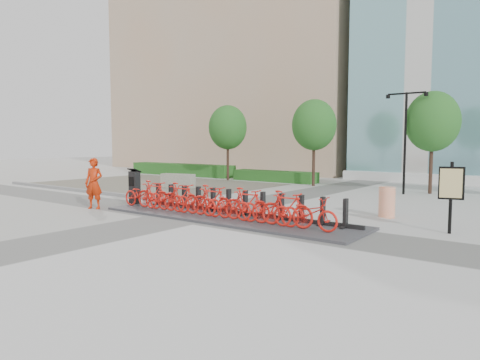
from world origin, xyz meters
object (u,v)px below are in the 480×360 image
Objects in this scene: kiosk at (135,187)px; jersey_barrier at (178,181)px; construction_barrel at (387,202)px; worker_red at (94,183)px; bike_0 at (141,195)px; map_sign at (451,186)px.

kiosk reaches higher than jersey_barrier.
worker_red is at bearing -153.09° from construction_barrel.
kiosk reaches higher than bike_0.
worker_red is at bearing -115.01° from kiosk.
worker_red is 10.82m from construction_barrel.
kiosk is at bearing -159.64° from construction_barrel.
jersey_barrier is at bearing 35.32° from bike_0.
construction_barrel reaches higher than jersey_barrier.
worker_red is 8.21m from jersey_barrier.
map_sign is at bearing -35.22° from construction_barrel.
map_sign is (11.92, 3.28, 0.35)m from worker_red.
kiosk is 0.73× the size of worker_red.
jersey_barrier is (-12.77, 2.68, -0.13)m from construction_barrel.
map_sign is (15.05, -4.29, 0.94)m from jersey_barrier.
worker_red is (-1.50, -1.04, 0.43)m from bike_0.
construction_barrel is 13.05m from jersey_barrier.
worker_red is 0.97× the size of jersey_barrier.
jersey_barrier is 15.68m from map_sign.
map_sign reaches higher than kiosk.
worker_red is 0.98× the size of map_sign.
bike_0 is at bearing 10.54° from worker_red.
kiosk reaches higher than construction_barrel.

